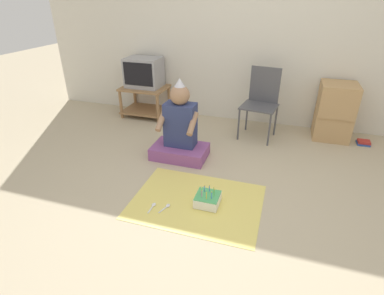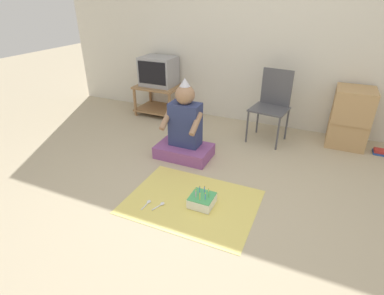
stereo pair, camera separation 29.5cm
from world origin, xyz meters
name	(u,v)px [view 2 (the right image)]	position (x,y,z in m)	size (l,w,h in m)	color
ground_plane	(207,207)	(0.00, 0.00, 0.00)	(16.00, 16.00, 0.00)	tan
wall_back	(271,30)	(0.00, 2.17, 1.27)	(6.40, 0.06, 2.55)	beige
tv_stand	(159,97)	(-1.55, 1.88, 0.27)	(0.67, 0.51, 0.45)	#997047
tv	(159,71)	(-1.55, 1.90, 0.66)	(0.50, 0.40, 0.42)	#99999E
folding_chair	(272,101)	(0.20, 1.67, 0.51)	(0.49, 0.45, 0.89)	#4C4C51
cardboard_box_stack	(350,117)	(1.12, 1.88, 0.36)	(0.44, 0.45, 0.72)	tan
book_pile	(380,152)	(1.51, 1.78, 0.02)	(0.15, 0.14, 0.05)	#284793
person_seated	(185,132)	(-0.59, 0.79, 0.31)	(0.62, 0.40, 0.92)	#8C4C8C
party_cloth	(192,202)	(-0.16, 0.02, 0.00)	(1.17, 0.88, 0.01)	#EAD666
birthday_cake	(202,200)	(-0.05, 0.01, 0.05)	(0.21, 0.21, 0.17)	white
plastic_spoon_near	(161,204)	(-0.39, -0.14, 0.01)	(0.06, 0.14, 0.01)	white
plastic_spoon_far	(148,203)	(-0.51, -0.17, 0.01)	(0.04, 0.15, 0.01)	white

